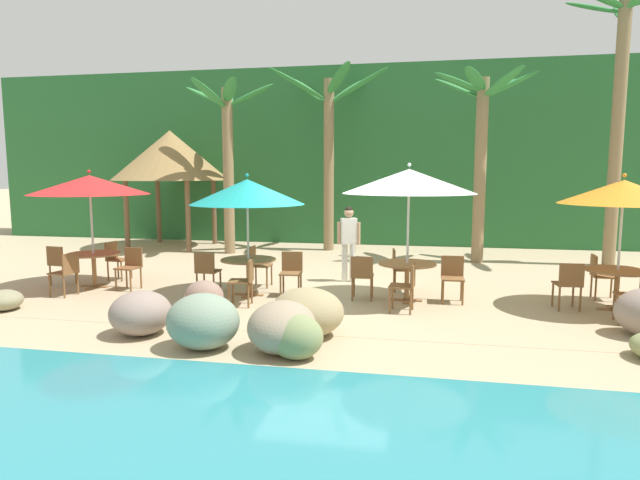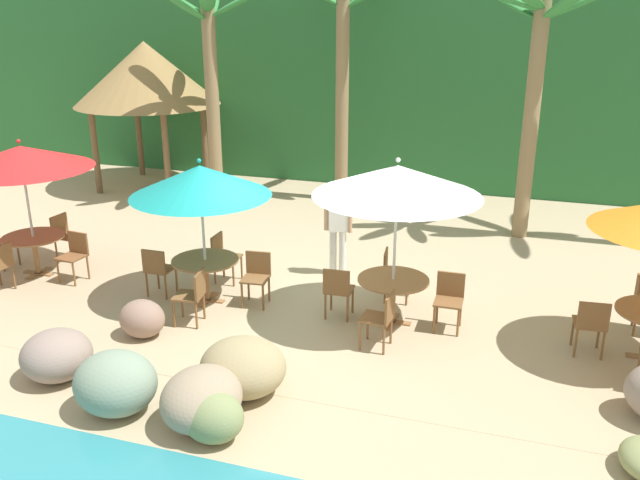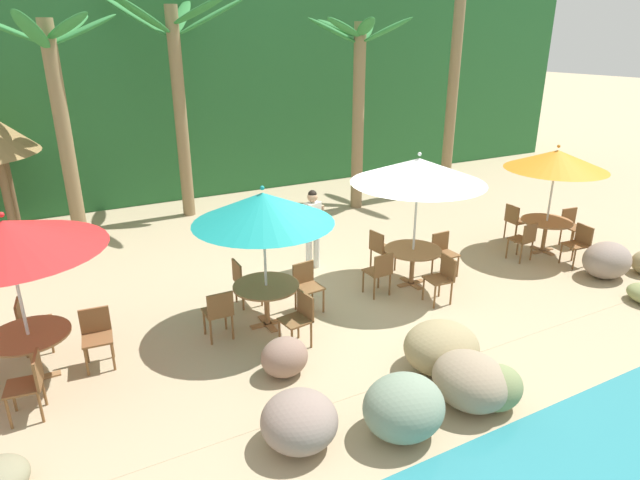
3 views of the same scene
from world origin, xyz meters
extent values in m
plane|color=tan|center=(0.00, 0.00, 0.00)|extent=(120.00, 120.00, 0.00)
cube|color=tan|center=(0.00, 0.00, 0.00)|extent=(18.00, 5.20, 0.01)
cube|color=#286633|center=(0.00, 9.00, 3.00)|extent=(28.00, 2.40, 6.00)
ellipsoid|color=gray|center=(-1.16, -3.50, 0.39)|extent=(1.03, 0.93, 0.78)
ellipsoid|color=#7C8956|center=(0.21, -3.66, 0.30)|extent=(0.73, 0.62, 0.60)
ellipsoid|color=gray|center=(-0.04, -3.44, 0.36)|extent=(0.94, 1.06, 0.71)
ellipsoid|color=#8F6F5F|center=(-1.92, -1.70, 0.29)|extent=(0.69, 0.60, 0.58)
ellipsoid|color=gray|center=(-2.35, -3.07, 0.34)|extent=(0.93, 0.93, 0.67)
ellipsoid|color=#9C8A61|center=(0.14, -2.65, 0.37)|extent=(1.11, 1.04, 0.73)
cylinder|color=silver|center=(-5.08, -0.16, 1.15)|extent=(0.04, 0.04, 2.29)
cone|color=red|center=(-5.08, -0.16, 2.19)|extent=(2.45, 2.45, 0.40)
sphere|color=red|center=(-5.08, -0.16, 2.47)|extent=(0.07, 0.07, 0.07)
cube|color=olive|center=(-5.08, -0.16, 0.01)|extent=(0.60, 0.12, 0.03)
cube|color=olive|center=(-5.08, -0.16, 0.01)|extent=(0.12, 0.60, 0.03)
cylinder|color=olive|center=(-5.08, -0.16, 0.37)|extent=(0.09, 0.09, 0.71)
cylinder|color=olive|center=(-5.08, -0.16, 0.72)|extent=(1.10, 1.10, 0.03)
cylinder|color=brown|center=(-4.08, -0.44, 0.23)|extent=(0.04, 0.04, 0.45)
cylinder|color=brown|center=(-4.43, -0.40, 0.23)|extent=(0.04, 0.04, 0.45)
cylinder|color=brown|center=(-4.04, -0.08, 0.23)|extent=(0.04, 0.04, 0.45)
cylinder|color=brown|center=(-4.40, -0.05, 0.23)|extent=(0.04, 0.04, 0.45)
cube|color=brown|center=(-4.24, -0.24, 0.47)|extent=(0.46, 0.46, 0.03)
cube|color=brown|center=(-4.22, -0.04, 0.66)|extent=(0.42, 0.08, 0.42)
cylinder|color=brown|center=(-4.81, 0.85, 0.23)|extent=(0.04, 0.04, 0.45)
cylinder|color=brown|center=(-4.84, 0.49, 0.23)|extent=(0.04, 0.04, 0.45)
cylinder|color=brown|center=(-5.17, 0.88, 0.23)|extent=(0.04, 0.04, 0.45)
cylinder|color=brown|center=(-5.20, 0.53, 0.23)|extent=(0.04, 0.04, 0.45)
cube|color=brown|center=(-5.01, 0.69, 0.47)|extent=(0.46, 0.46, 0.03)
cube|color=brown|center=(-5.21, 0.71, 0.66)|extent=(0.07, 0.42, 0.42)
cylinder|color=brown|center=(-6.08, 0.16, 0.23)|extent=(0.04, 0.04, 0.45)
cylinder|color=brown|center=(-5.72, 0.11, 0.23)|extent=(0.04, 0.04, 0.45)
cylinder|color=brown|center=(-5.77, -0.25, 0.23)|extent=(0.04, 0.04, 0.45)
cube|color=brown|center=(-5.93, -0.04, 0.47)|extent=(0.47, 0.47, 0.03)
cylinder|color=brown|center=(-5.00, -0.85, 0.23)|extent=(0.04, 0.04, 0.45)
cube|color=brown|center=(-5.00, -1.03, 0.66)|extent=(0.09, 0.42, 0.42)
cylinder|color=silver|center=(-1.59, -0.26, 1.09)|extent=(0.04, 0.04, 2.17)
cone|color=teal|center=(-1.59, -0.26, 2.07)|extent=(2.26, 2.26, 0.49)
sphere|color=teal|center=(-1.59, -0.26, 2.39)|extent=(0.07, 0.07, 0.07)
cube|color=olive|center=(-1.59, -0.26, 0.01)|extent=(0.60, 0.12, 0.03)
cube|color=olive|center=(-1.59, -0.26, 0.01)|extent=(0.12, 0.60, 0.03)
cylinder|color=olive|center=(-1.59, -0.26, 0.37)|extent=(0.09, 0.09, 0.71)
cylinder|color=olive|center=(-1.59, -0.26, 0.72)|extent=(1.10, 1.10, 0.03)
cylinder|color=brown|center=(-0.55, -0.33, 0.23)|extent=(0.04, 0.04, 0.45)
cylinder|color=brown|center=(-0.90, -0.37, 0.23)|extent=(0.04, 0.04, 0.45)
cylinder|color=brown|center=(-0.58, 0.03, 0.23)|extent=(0.04, 0.04, 0.45)
cylinder|color=brown|center=(-0.94, -0.01, 0.23)|extent=(0.04, 0.04, 0.45)
cube|color=brown|center=(-0.74, -0.17, 0.47)|extent=(0.46, 0.46, 0.03)
cube|color=brown|center=(-0.76, 0.03, 0.66)|extent=(0.42, 0.08, 0.42)
cylinder|color=brown|center=(-1.41, 0.77, 0.23)|extent=(0.04, 0.04, 0.45)
cylinder|color=brown|center=(-1.41, 0.41, 0.23)|extent=(0.04, 0.04, 0.45)
cylinder|color=brown|center=(-1.77, 0.77, 0.23)|extent=(0.04, 0.04, 0.45)
cylinder|color=brown|center=(-1.77, 0.41, 0.23)|extent=(0.04, 0.04, 0.45)
cube|color=brown|center=(-1.59, 0.59, 0.47)|extent=(0.42, 0.42, 0.03)
cube|color=brown|center=(-1.79, 0.59, 0.66)|extent=(0.04, 0.42, 0.42)
cylinder|color=brown|center=(-2.62, -0.08, 0.23)|extent=(0.04, 0.04, 0.45)
cylinder|color=brown|center=(-2.26, -0.08, 0.23)|extent=(0.04, 0.04, 0.45)
cylinder|color=brown|center=(-2.62, -0.44, 0.23)|extent=(0.04, 0.04, 0.45)
cylinder|color=brown|center=(-2.26, -0.44, 0.23)|extent=(0.04, 0.04, 0.45)
cube|color=brown|center=(-2.44, -0.26, 0.47)|extent=(0.42, 0.42, 0.03)
cube|color=brown|center=(-2.44, -0.46, 0.66)|extent=(0.42, 0.04, 0.42)
cylinder|color=brown|center=(-1.62, -1.30, 0.23)|extent=(0.04, 0.04, 0.45)
cylinder|color=brown|center=(-1.67, -0.95, 0.23)|extent=(0.04, 0.04, 0.45)
cylinder|color=brown|center=(-1.26, -1.25, 0.23)|extent=(0.04, 0.04, 0.45)
cylinder|color=brown|center=(-1.31, -0.90, 0.23)|extent=(0.04, 0.04, 0.45)
cube|color=brown|center=(-1.47, -1.10, 0.47)|extent=(0.48, 0.48, 0.03)
cube|color=brown|center=(-1.27, -1.07, 0.66)|extent=(0.10, 0.42, 0.42)
cylinder|color=silver|center=(1.53, -0.12, 1.19)|extent=(0.04, 0.04, 2.39)
cone|color=white|center=(1.53, -0.12, 2.29)|extent=(2.50, 2.50, 0.45)
sphere|color=white|center=(1.53, -0.12, 2.59)|extent=(0.07, 0.07, 0.07)
cube|color=olive|center=(1.53, -0.12, 0.01)|extent=(0.60, 0.12, 0.03)
cube|color=olive|center=(1.53, -0.12, 0.01)|extent=(0.12, 0.60, 0.03)
cylinder|color=olive|center=(1.53, -0.12, 0.37)|extent=(0.09, 0.09, 0.71)
cylinder|color=olive|center=(1.53, -0.12, 0.72)|extent=(1.10, 1.10, 0.03)
cylinder|color=brown|center=(2.56, -0.28, 0.23)|extent=(0.04, 0.04, 0.45)
cylinder|color=brown|center=(2.21, -0.29, 0.23)|extent=(0.04, 0.04, 0.45)
cylinder|color=brown|center=(2.56, 0.07, 0.23)|extent=(0.04, 0.04, 0.45)
cylinder|color=brown|center=(2.20, 0.07, 0.23)|extent=(0.04, 0.04, 0.45)
cube|color=brown|center=(2.38, -0.11, 0.47)|extent=(0.43, 0.43, 0.03)
cube|color=brown|center=(2.38, 0.09, 0.66)|extent=(0.42, 0.04, 0.42)
cylinder|color=brown|center=(1.59, 0.92, 0.23)|extent=(0.04, 0.04, 0.45)
cylinder|color=brown|center=(1.63, 0.57, 0.23)|extent=(0.04, 0.04, 0.45)
cylinder|color=brown|center=(1.23, 0.88, 0.23)|extent=(0.04, 0.04, 0.45)
cylinder|color=brown|center=(1.27, 0.53, 0.23)|extent=(0.04, 0.04, 0.45)
cube|color=brown|center=(1.43, 0.72, 0.47)|extent=(0.47, 0.47, 0.03)
cube|color=brown|center=(1.23, 0.70, 0.66)|extent=(0.09, 0.42, 0.42)
cylinder|color=brown|center=(0.50, 0.02, 0.23)|extent=(0.04, 0.04, 0.45)
cylinder|color=brown|center=(0.85, 0.03, 0.23)|extent=(0.04, 0.04, 0.45)
cylinder|color=brown|center=(0.51, -0.34, 0.23)|extent=(0.04, 0.04, 0.45)
cylinder|color=brown|center=(0.87, -0.33, 0.23)|extent=(0.04, 0.04, 0.45)
cube|color=brown|center=(0.68, -0.15, 0.47)|extent=(0.44, 0.44, 0.03)
cube|color=brown|center=(0.69, -0.35, 0.66)|extent=(0.42, 0.05, 0.42)
cylinder|color=brown|center=(1.27, -1.13, 0.23)|extent=(0.04, 0.04, 0.45)
cylinder|color=brown|center=(1.30, -0.78, 0.23)|extent=(0.04, 0.04, 0.45)
cylinder|color=brown|center=(1.63, -1.16, 0.23)|extent=(0.04, 0.04, 0.45)
cylinder|color=brown|center=(1.66, -0.80, 0.23)|extent=(0.04, 0.04, 0.45)
cube|color=brown|center=(1.47, -0.97, 0.47)|extent=(0.45, 0.45, 0.03)
cube|color=brown|center=(1.67, -0.98, 0.66)|extent=(0.07, 0.42, 0.42)
cylinder|color=brown|center=(5.10, 0.90, 0.23)|extent=(0.04, 0.04, 0.45)
cylinder|color=brown|center=(5.08, 0.54, 0.23)|extent=(0.04, 0.04, 0.45)
cube|color=brown|center=(5.07, 0.72, 0.66)|extent=(0.06, 0.42, 0.42)
cylinder|color=brown|center=(4.17, -0.05, 0.23)|extent=(0.04, 0.04, 0.45)
cylinder|color=brown|center=(4.53, -0.02, 0.23)|extent=(0.04, 0.04, 0.45)
cylinder|color=brown|center=(4.21, -0.41, 0.23)|extent=(0.04, 0.04, 0.45)
cylinder|color=brown|center=(4.56, -0.38, 0.23)|extent=(0.04, 0.04, 0.45)
cube|color=brown|center=(4.37, -0.21, 0.47)|extent=(0.46, 0.46, 0.03)
cube|color=brown|center=(4.39, -0.41, 0.66)|extent=(0.42, 0.07, 0.42)
cylinder|color=brown|center=(4.95, -1.15, 0.23)|extent=(0.04, 0.04, 0.45)
cylinder|color=brown|center=(4.98, -0.79, 0.23)|extent=(0.04, 0.04, 0.45)
cylinder|color=olive|center=(-3.98, 5.06, 2.46)|extent=(0.32, 0.32, 4.93)
ellipsoid|color=#2D7A38|center=(-3.25, 5.14, 4.72)|extent=(1.42, 0.50, 0.71)
ellipsoid|color=#2D7A38|center=(-3.51, 5.62, 4.71)|extent=(1.18, 1.29, 0.72)
ellipsoid|color=#2D7A38|center=(-4.23, 5.76, 4.69)|extent=(0.79, 1.41, 0.77)
ellipsoid|color=#2D7A38|center=(-4.71, 5.20, 4.72)|extent=(1.44, 0.61, 0.70)
ellipsoid|color=#2D7A38|center=(-4.26, 4.38, 4.69)|extent=(0.85, 1.39, 0.79)
ellipsoid|color=#2D7A38|center=(-3.64, 4.41, 4.76)|extent=(0.98, 1.43, 0.59)
cylinder|color=olive|center=(-1.14, 6.31, 2.65)|extent=(0.32, 0.32, 5.30)
cylinder|color=olive|center=(3.27, 4.77, 2.47)|extent=(0.32, 0.32, 4.94)
ellipsoid|color=#2D7A38|center=(3.97, 4.64, 4.72)|extent=(1.39, 0.60, 0.70)
ellipsoid|color=#2D7A38|center=(3.76, 5.29, 4.71)|extent=(1.18, 1.21, 0.72)
ellipsoid|color=#2D7A38|center=(2.62, 5.05, 4.72)|extent=(1.37, 0.85, 0.71)
ellipsoid|color=#2D7A38|center=(3.70, 4.21, 4.73)|extent=(1.11, 1.29, 0.69)
cylinder|color=brown|center=(-7.35, 7.03, 1.10)|extent=(0.16, 0.16, 2.20)
cylinder|color=brown|center=(-5.28, 7.03, 1.10)|extent=(0.16, 0.16, 2.20)
cylinder|color=brown|center=(-7.35, 4.97, 1.10)|extent=(0.16, 0.16, 2.20)
cylinder|color=brown|center=(-5.28, 4.97, 1.10)|extent=(0.16, 0.16, 2.20)
cone|color=olive|center=(-6.31, 6.00, 3.00)|extent=(3.76, 3.76, 1.60)
cylinder|color=white|center=(0.09, 1.49, 0.43)|extent=(0.13, 0.13, 0.86)
cylinder|color=white|center=(0.27, 1.49, 0.43)|extent=(0.13, 0.13, 0.86)
cube|color=silver|center=(0.18, 1.49, 1.15)|extent=(0.39, 0.31, 0.58)
cylinder|color=tan|center=(-0.04, 1.49, 1.10)|extent=(0.08, 0.08, 0.50)
cylinder|color=tan|center=(0.40, 1.49, 1.10)|extent=(0.08, 0.08, 0.50)
sphere|color=tan|center=(0.18, 1.49, 1.56)|extent=(0.21, 0.21, 0.21)
sphere|color=black|center=(0.18, 1.49, 1.61)|extent=(0.18, 0.18, 0.18)
camera|label=1|loc=(1.84, -10.31, 2.45)|focal=30.10mm
camera|label=2|loc=(3.33, -9.44, 4.73)|focal=37.60mm
camera|label=3|loc=(-4.55, -7.71, 4.57)|focal=30.02mm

